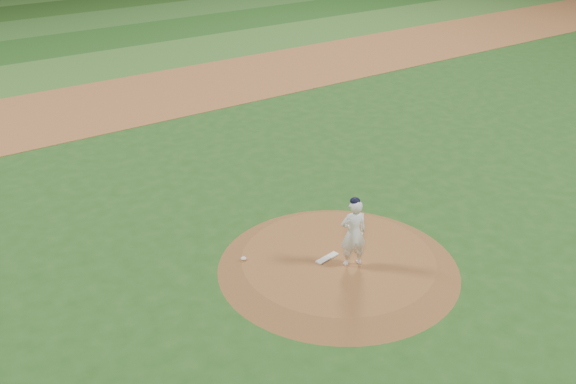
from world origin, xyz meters
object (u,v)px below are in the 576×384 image
at_px(rosin_bag, 244,258).
at_px(pitcher_on_mound, 353,232).
at_px(pitchers_mound, 338,262).
at_px(pitching_rubber, 327,258).

distance_m(rosin_bag, pitcher_on_mound, 2.56).
xyz_separation_m(pitchers_mound, pitching_rubber, (-0.22, 0.13, 0.14)).
bearing_deg(pitching_rubber, pitcher_on_mound, -68.14).
xyz_separation_m(pitchers_mound, rosin_bag, (-1.81, 1.16, 0.16)).
bearing_deg(pitchers_mound, pitching_rubber, 150.38).
relative_size(pitchers_mound, pitching_rubber, 8.94).
relative_size(pitching_rubber, pitcher_on_mound, 0.37).
height_order(pitchers_mound, rosin_bag, rosin_bag).
bearing_deg(pitching_rubber, pitchers_mound, -38.91).
bearing_deg(rosin_bag, pitchers_mound, -32.68).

